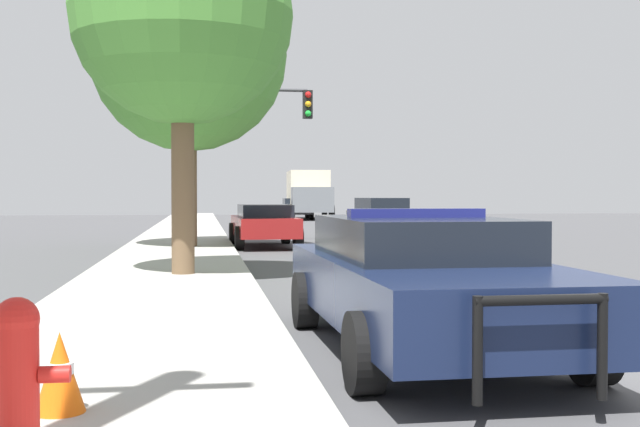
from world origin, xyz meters
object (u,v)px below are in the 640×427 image
(traffic_light, at_px, (240,129))
(car_background_distant, at_px, (296,208))
(traffic_cone, at_px, (60,372))
(tree_sidewalk_near, at_px, (182,15))
(car_background_midblock, at_px, (264,224))
(tree_sidewalk_mid, at_px, (189,53))
(car_background_oncoming, at_px, (383,216))
(fire_hydrant, at_px, (17,369))
(box_truck, at_px, (308,193))
(police_car, at_px, (422,278))

(traffic_light, relative_size, car_background_distant, 1.20)
(traffic_cone, bearing_deg, car_background_distant, 81.38)
(tree_sidewalk_near, relative_size, traffic_cone, 12.64)
(car_background_midblock, xyz_separation_m, traffic_cone, (-2.74, -18.25, -0.29))
(traffic_light, xyz_separation_m, tree_sidewalk_mid, (-1.55, -3.22, 1.78))
(car_background_midblock, height_order, traffic_cone, car_background_midblock)
(car_background_oncoming, relative_size, car_background_midblock, 0.99)
(traffic_light, relative_size, tree_sidewalk_mid, 0.61)
(fire_hydrant, relative_size, box_truck, 0.12)
(car_background_oncoming, bearing_deg, fire_hydrant, 68.75)
(car_background_oncoming, relative_size, traffic_cone, 8.56)
(tree_sidewalk_mid, bearing_deg, traffic_cone, -91.99)
(car_background_midblock, bearing_deg, car_background_oncoming, 44.52)
(traffic_light, relative_size, box_truck, 0.67)
(fire_hydrant, xyz_separation_m, car_background_distant, (6.91, 45.68, 0.12))
(traffic_light, xyz_separation_m, car_background_distant, (4.67, 24.80, -2.92))
(traffic_light, bearing_deg, box_truck, 77.51)
(car_background_midblock, relative_size, tree_sidewalk_mid, 0.56)
(car_background_distant, height_order, traffic_cone, car_background_distant)
(box_truck, xyz_separation_m, traffic_cone, (-7.62, -44.86, -1.25))
(box_truck, height_order, tree_sidewalk_mid, tree_sidewalk_mid)
(car_background_oncoming, height_order, car_background_midblock, car_background_oncoming)
(fire_hydrant, bearing_deg, box_truck, 80.40)
(box_truck, bearing_deg, traffic_cone, 83.39)
(police_car, height_order, traffic_cone, police_car)
(box_truck, xyz_separation_m, tree_sidewalk_near, (-7.03, -35.73, 3.08))
(tree_sidewalk_near, bearing_deg, tree_sidewalk_mid, 89.98)
(car_background_midblock, height_order, tree_sidewalk_near, tree_sidewalk_near)
(car_background_midblock, relative_size, box_truck, 0.62)
(traffic_light, xyz_separation_m, car_background_oncoming, (5.28, 2.95, -2.86))
(police_car, height_order, traffic_light, traffic_light)
(car_background_oncoming, height_order, box_truck, box_truck)
(car_background_oncoming, height_order, tree_sidewalk_mid, tree_sidewalk_mid)
(police_car, bearing_deg, traffic_light, -87.97)
(fire_hydrant, xyz_separation_m, box_truck, (7.71, 45.63, 1.06))
(tree_sidewalk_near, distance_m, tree_sidewalk_mid, 7.80)
(car_background_distant, height_order, car_background_midblock, car_background_distant)
(police_car, distance_m, tree_sidewalk_mid, 15.54)
(traffic_light, bearing_deg, fire_hydrant, -96.10)
(box_truck, bearing_deg, car_background_oncoming, 92.50)
(traffic_light, bearing_deg, car_background_distant, 79.33)
(tree_sidewalk_near, bearing_deg, police_car, -70.13)
(car_background_oncoming, distance_m, tree_sidewalk_mid, 10.30)
(traffic_light, height_order, box_truck, traffic_light)
(fire_hydrant, height_order, car_background_midblock, car_background_midblock)
(tree_sidewalk_mid, bearing_deg, car_background_midblock, 32.01)
(car_background_distant, xyz_separation_m, car_background_midblock, (-4.07, -26.67, -0.01))
(car_background_oncoming, bearing_deg, tree_sidewalk_near, 60.12)
(car_background_oncoming, distance_m, traffic_cone, 24.23)
(police_car, xyz_separation_m, box_truck, (4.56, 42.56, 0.93))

